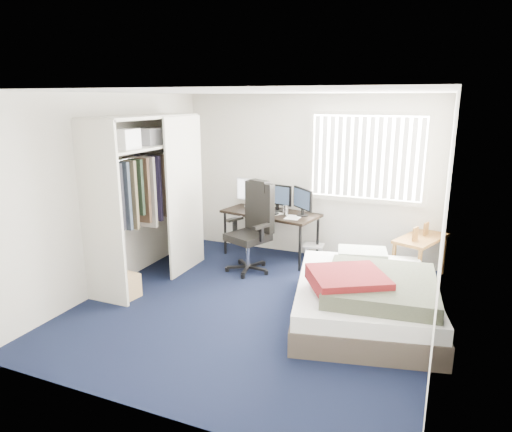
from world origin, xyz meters
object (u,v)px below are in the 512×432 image
at_px(desk, 272,210).
at_px(office_chair, 252,236).
at_px(bed, 365,296).
at_px(nightstand, 421,242).

height_order(desk, office_chair, office_chair).
relative_size(desk, office_chair, 1.21).
bearing_deg(bed, nightstand, 72.40).
xyz_separation_m(office_chair, bed, (1.78, -0.94, -0.22)).
relative_size(desk, nightstand, 1.63).
distance_m(desk, bed, 2.39).
relative_size(desk, bed, 0.69).
bearing_deg(desk, bed, -42.39).
height_order(office_chair, nightstand, office_chair).
bearing_deg(office_chair, nightstand, 14.12).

